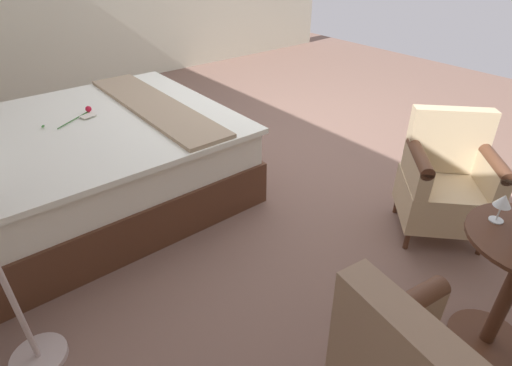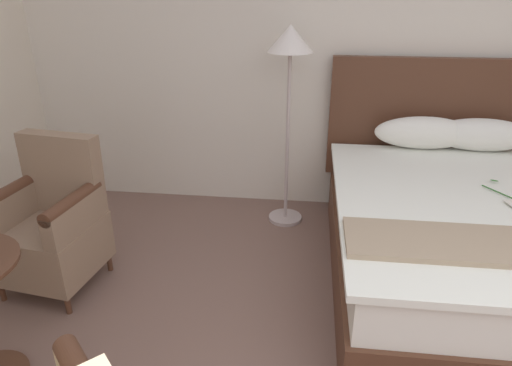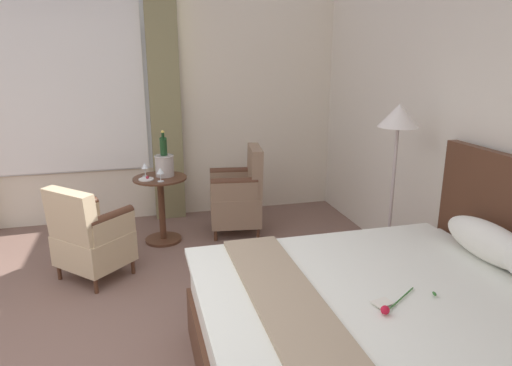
% 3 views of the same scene
% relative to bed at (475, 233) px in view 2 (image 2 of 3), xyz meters
% --- Properties ---
extents(wall_headboard_side, '(6.53, 0.12, 3.14)m').
position_rel_bed_xyz_m(wall_headboard_side, '(-0.32, 1.15, 1.20)').
color(wall_headboard_side, silver).
rests_on(wall_headboard_side, ground).
extents(bed, '(1.89, 2.18, 1.33)m').
position_rel_bed_xyz_m(bed, '(0.00, 0.00, 0.00)').
color(bed, '#512F1F').
rests_on(bed, ground).
extents(floor_lamp_brass, '(0.34, 0.34, 1.59)m').
position_rel_bed_xyz_m(floor_lamp_brass, '(-1.27, 0.72, 0.96)').
color(floor_lamp_brass, '#BFADAB').
rests_on(floor_lamp_brass, ground).
extents(armchair_by_window, '(0.64, 0.64, 0.99)m').
position_rel_bed_xyz_m(armchair_by_window, '(-2.73, -0.32, 0.06)').
color(armchair_by_window, '#512F1F').
rests_on(armchair_by_window, ground).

